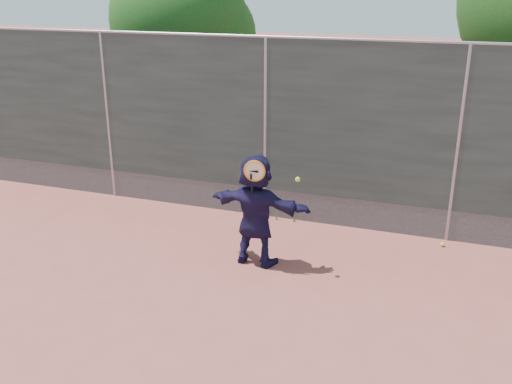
% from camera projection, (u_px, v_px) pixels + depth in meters
% --- Properties ---
extents(ground, '(80.00, 80.00, 0.00)m').
position_uv_depth(ground, '(171.00, 322.00, 6.77)').
color(ground, '#9E4C42').
rests_on(ground, ground).
extents(player, '(1.54, 0.62, 1.61)m').
position_uv_depth(player, '(256.00, 210.00, 7.94)').
color(player, '#191439').
rests_on(player, ground).
extents(ball_ground, '(0.07, 0.07, 0.07)m').
position_uv_depth(ball_ground, '(442.00, 245.00, 8.69)').
color(ball_ground, '#B8D22E').
rests_on(ball_ground, ground).
extents(fence, '(20.00, 0.06, 3.03)m').
position_uv_depth(fence, '(265.00, 126.00, 9.32)').
color(fence, '#38423D').
rests_on(fence, ground).
extents(swing_action, '(0.75, 0.18, 0.51)m').
position_uv_depth(swing_action, '(259.00, 173.00, 7.53)').
color(swing_action, orange).
rests_on(swing_action, ground).
extents(tree_left, '(3.15, 3.00, 4.53)m').
position_uv_depth(tree_left, '(187.00, 24.00, 12.44)').
color(tree_left, '#382314').
rests_on(tree_left, ground).
extents(weed_clump, '(0.68, 0.07, 0.30)m').
position_uv_depth(weed_clump, '(279.00, 213.00, 9.63)').
color(weed_clump, '#387226').
rests_on(weed_clump, ground).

